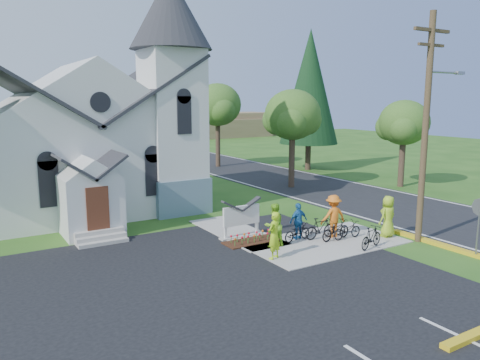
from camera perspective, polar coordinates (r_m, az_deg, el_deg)
ground at (r=20.11m, az=7.97°, el=-8.66°), size 120.00×120.00×0.00m
parking_lot at (r=15.10m, az=-8.57°, el=-15.12°), size 20.00×16.00×0.02m
road at (r=37.60m, az=5.28°, el=0.10°), size 8.00×90.00×0.02m
sidewalk at (r=21.40m, az=10.25°, el=-7.51°), size 7.00×4.00×0.05m
church at (r=28.00m, az=-17.66°, el=7.13°), size 12.35×12.00×13.00m
church_sign at (r=21.65m, az=0.17°, el=-4.39°), size 2.20×0.40×1.70m
flower_bed at (r=21.19m, az=1.45°, el=-7.50°), size 2.60×1.10×0.07m
utility_pole at (r=21.98m, az=21.83°, el=6.67°), size 3.45×0.28×10.00m
stop_sign at (r=21.02m, az=27.20°, el=-3.83°), size 0.11×0.76×2.48m
tree_road_near at (r=33.78m, az=6.43°, el=7.85°), size 4.00×4.00×7.05m
tree_road_mid at (r=44.10m, az=-2.75°, el=9.10°), size 4.40×4.40×7.80m
tree_road_far at (r=35.84m, az=19.37°, el=6.55°), size 3.60×3.60×6.30m
conifer at (r=42.52m, az=8.49°, el=11.15°), size 5.20×5.20×12.40m
distant_hills at (r=72.81m, az=-19.17°, el=6.03°), size 61.00×10.00×5.60m
cyclist_0 at (r=18.75m, az=4.18°, el=-6.74°), size 0.83×0.70×1.92m
bike_0 at (r=21.29m, az=6.99°, el=-6.30°), size 1.62×0.76×0.82m
cyclist_1 at (r=20.23m, az=4.15°, el=-5.51°), size 0.96×0.76×1.91m
bike_1 at (r=21.71m, az=9.77°, el=-5.80°), size 1.69×0.59×1.00m
cyclist_2 at (r=21.47m, az=7.12°, el=-4.98°), size 1.00×0.46×1.67m
bike_2 at (r=21.71m, az=11.56°, el=-5.98°), size 1.80×0.80×0.91m
cyclist_3 at (r=22.02m, az=11.29°, el=-4.32°), size 1.36×0.90×1.97m
bike_3 at (r=20.85m, az=15.72°, el=-6.74°), size 1.67×0.84×0.97m
cyclist_4 at (r=22.67m, az=17.58°, el=-4.24°), size 0.99×0.69×1.93m
bike_4 at (r=21.99m, az=12.94°, el=-5.94°), size 1.58×0.57×0.83m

